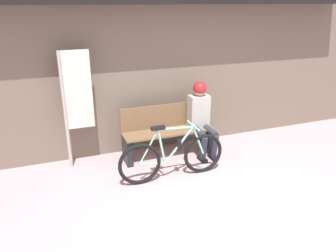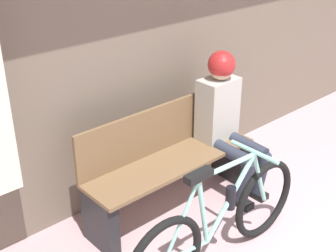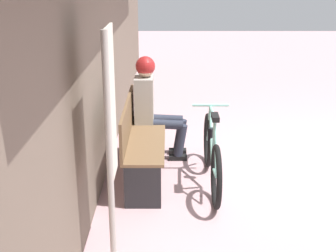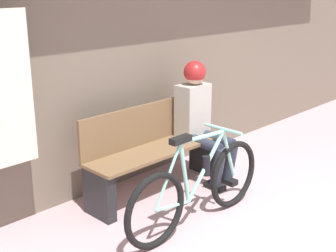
% 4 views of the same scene
% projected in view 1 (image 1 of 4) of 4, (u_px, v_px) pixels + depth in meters
% --- Properties ---
extents(ground_plane, '(24.00, 24.00, 0.00)m').
position_uv_depth(ground_plane, '(244.00, 217.00, 4.02)').
color(ground_plane, '#C69EA3').
extents(storefront_wall, '(12.00, 0.56, 3.20)m').
position_uv_depth(storefront_wall, '(173.00, 53.00, 5.54)').
color(storefront_wall, '#756656').
rests_on(storefront_wall, ground_plane).
extents(park_bench_near, '(1.53, 0.42, 0.86)m').
position_uv_depth(park_bench_near, '(168.00, 133.00, 5.52)').
color(park_bench_near, brown).
rests_on(park_bench_near, ground_plane).
extents(bicycle, '(1.63, 0.40, 0.86)m').
position_uv_depth(bicycle, '(173.00, 157.00, 4.80)').
color(bicycle, black).
rests_on(bicycle, ground_plane).
extents(person_seated, '(0.34, 0.63, 1.25)m').
position_uv_depth(person_seated, '(201.00, 113.00, 5.49)').
color(person_seated, '#2D3342').
rests_on(person_seated, ground_plane).
extents(banner_pole, '(0.45, 0.05, 1.83)m').
position_uv_depth(banner_pole, '(74.00, 98.00, 4.90)').
color(banner_pole, '#B7B2A8').
rests_on(banner_pole, ground_plane).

